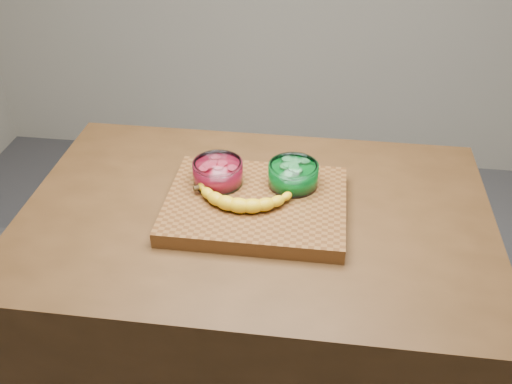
# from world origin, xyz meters

# --- Properties ---
(counter) EXTENTS (1.20, 0.80, 0.90)m
(counter) POSITION_xyz_m (0.00, 0.00, 0.45)
(counter) COLOR #4A2E16
(counter) RESTS_ON ground
(cutting_board) EXTENTS (0.45, 0.35, 0.04)m
(cutting_board) POSITION_xyz_m (0.00, 0.00, 0.92)
(cutting_board) COLOR brown
(cutting_board) RESTS_ON counter
(bowl_red) EXTENTS (0.13, 0.13, 0.06)m
(bowl_red) POSITION_xyz_m (-0.11, 0.06, 0.97)
(bowl_red) COLOR white
(bowl_red) RESTS_ON cutting_board
(bowl_green) EXTENTS (0.13, 0.13, 0.06)m
(bowl_green) POSITION_xyz_m (0.09, 0.07, 0.97)
(bowl_green) COLOR white
(bowl_green) RESTS_ON cutting_board
(banana) EXTENTS (0.28, 0.13, 0.04)m
(banana) POSITION_xyz_m (-0.03, -0.03, 0.96)
(banana) COLOR gold
(banana) RESTS_ON cutting_board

